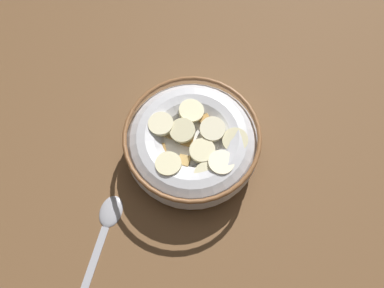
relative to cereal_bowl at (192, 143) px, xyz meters
The scene contains 3 objects.
ground_plane 4.23cm from the cereal_bowl, 114.47° to the left, with size 118.21×118.21×2.00cm, color brown.
cereal_bowl is the anchor object (origin of this frame).
spoon 15.74cm from the cereal_bowl, 157.49° to the right, with size 10.03×13.31×0.80cm.
Camera 1 is at (-7.90, -21.84, 56.80)cm, focal length 40.19 mm.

